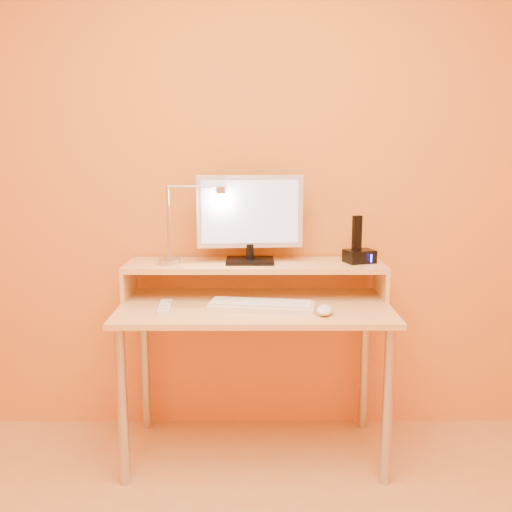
{
  "coord_description": "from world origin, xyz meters",
  "views": [
    {
      "loc": [
        -0.0,
        -1.28,
        1.4
      ],
      "look_at": [
        0.0,
        1.13,
        0.95
      ],
      "focal_mm": 40.12,
      "sensor_mm": 36.0,
      "label": 1
    }
  ],
  "objects_px": {
    "phone_dock": "(359,256)",
    "mouse": "(325,310)",
    "lamp_base": "(170,261)",
    "remote_control": "(165,307)",
    "monitor_panel": "(250,212)",
    "keyboard": "(261,306)"
  },
  "relations": [
    {
      "from": "remote_control",
      "to": "keyboard",
      "type": "bearing_deg",
      "value": -3.61
    },
    {
      "from": "monitor_panel",
      "to": "mouse",
      "type": "distance_m",
      "value": 0.59
    },
    {
      "from": "monitor_panel",
      "to": "remote_control",
      "type": "height_order",
      "value": "monitor_panel"
    },
    {
      "from": "phone_dock",
      "to": "mouse",
      "type": "bearing_deg",
      "value": -141.64
    },
    {
      "from": "phone_dock",
      "to": "remote_control",
      "type": "relative_size",
      "value": 0.7
    },
    {
      "from": "phone_dock",
      "to": "remote_control",
      "type": "bearing_deg",
      "value": 174.81
    },
    {
      "from": "mouse",
      "to": "remote_control",
      "type": "height_order",
      "value": "mouse"
    },
    {
      "from": "monitor_panel",
      "to": "phone_dock",
      "type": "height_order",
      "value": "monitor_panel"
    },
    {
      "from": "phone_dock",
      "to": "mouse",
      "type": "height_order",
      "value": "phone_dock"
    },
    {
      "from": "keyboard",
      "to": "lamp_base",
      "type": "bearing_deg",
      "value": 163.71
    },
    {
      "from": "monitor_panel",
      "to": "phone_dock",
      "type": "distance_m",
      "value": 0.55
    },
    {
      "from": "monitor_panel",
      "to": "keyboard",
      "type": "relative_size",
      "value": 1.07
    },
    {
      "from": "lamp_base",
      "to": "mouse",
      "type": "xyz_separation_m",
      "value": [
        0.68,
        -0.28,
        -0.15
      ]
    },
    {
      "from": "mouse",
      "to": "remote_control",
      "type": "xyz_separation_m",
      "value": [
        -0.68,
        0.09,
        -0.01
      ]
    },
    {
      "from": "monitor_panel",
      "to": "lamp_base",
      "type": "relative_size",
      "value": 4.88
    },
    {
      "from": "mouse",
      "to": "keyboard",
      "type": "bearing_deg",
      "value": 174.99
    },
    {
      "from": "lamp_base",
      "to": "remote_control",
      "type": "bearing_deg",
      "value": -89.15
    },
    {
      "from": "phone_dock",
      "to": "mouse",
      "type": "relative_size",
      "value": 1.1
    },
    {
      "from": "keyboard",
      "to": "monitor_panel",
      "type": "bearing_deg",
      "value": 110.47
    },
    {
      "from": "lamp_base",
      "to": "keyboard",
      "type": "xyz_separation_m",
      "value": [
        0.42,
        -0.19,
        -0.16
      ]
    },
    {
      "from": "lamp_base",
      "to": "monitor_panel",
      "type": "bearing_deg",
      "value": 6.17
    },
    {
      "from": "monitor_panel",
      "to": "lamp_base",
      "type": "height_order",
      "value": "monitor_panel"
    }
  ]
}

